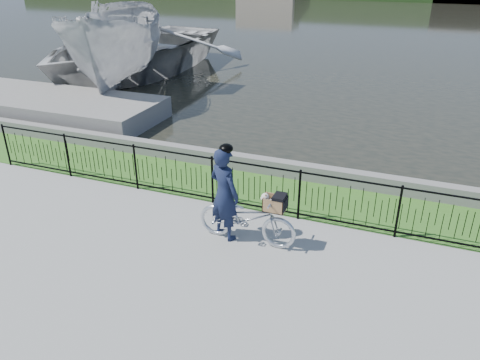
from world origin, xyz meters
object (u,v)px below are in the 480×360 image
at_px(dock, 28,103).
at_px(cyclist, 224,193).
at_px(bicycle_rig, 247,217).
at_px(boat_far, 131,48).
at_px(boat_near, 118,43).

bearing_deg(dock, cyclist, -27.49).
height_order(dock, bicycle_rig, bicycle_rig).
bearing_deg(bicycle_rig, dock, 153.62).
bearing_deg(boat_far, cyclist, -50.41).
relative_size(cyclist, boat_far, 0.17).
bearing_deg(dock, bicycle_rig, -26.38).
distance_m(bicycle_rig, boat_near, 12.82).
distance_m(cyclist, boat_near, 12.45).
distance_m(dock, boat_far, 6.75).
height_order(cyclist, boat_near, boat_near).
bearing_deg(cyclist, boat_near, 133.20).
xyz_separation_m(boat_near, boat_far, (-1.26, 2.75, -0.71)).
bearing_deg(boat_far, dock, -90.39).
xyz_separation_m(cyclist, boat_far, (-9.76, 11.80, 0.21)).
bearing_deg(cyclist, boat_far, 129.59).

